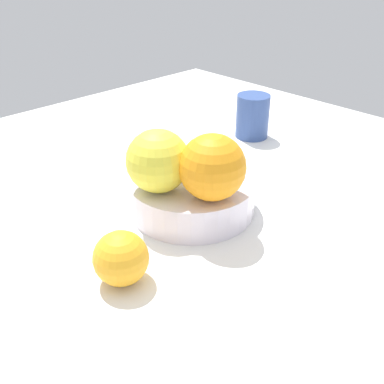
% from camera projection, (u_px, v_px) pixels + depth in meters
% --- Properties ---
extents(ground_plane, '(1.10, 1.10, 0.02)m').
position_uv_depth(ground_plane, '(192.00, 216.00, 0.66)').
color(ground_plane, white).
extents(fruit_bowl, '(0.18, 0.18, 0.05)m').
position_uv_depth(fruit_bowl, '(192.00, 196.00, 0.65)').
color(fruit_bowl, silver).
rests_on(fruit_bowl, ground_plane).
extents(orange_in_bowl_0, '(0.08, 0.08, 0.08)m').
position_uv_depth(orange_in_bowl_0, '(158.00, 161.00, 0.59)').
color(orange_in_bowl_0, yellow).
rests_on(orange_in_bowl_0, fruit_bowl).
extents(orange_in_bowl_1, '(0.09, 0.09, 0.09)m').
position_uv_depth(orange_in_bowl_1, '(212.00, 167.00, 0.57)').
color(orange_in_bowl_1, orange).
rests_on(orange_in_bowl_1, fruit_bowl).
extents(orange_loose_0, '(0.06, 0.06, 0.06)m').
position_uv_depth(orange_loose_0, '(121.00, 258.00, 0.51)').
color(orange_loose_0, '#F9A823').
rests_on(orange_loose_0, ground_plane).
extents(ceramic_cup, '(0.06, 0.06, 0.08)m').
position_uv_depth(ceramic_cup, '(253.00, 116.00, 0.87)').
color(ceramic_cup, '#334C8C').
rests_on(ceramic_cup, ground_plane).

